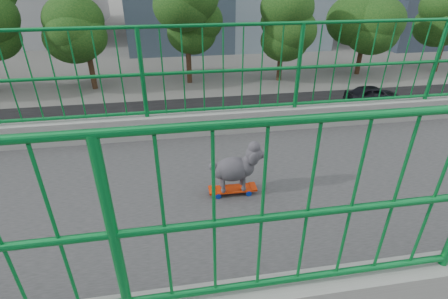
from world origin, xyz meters
TOP-DOWN VIEW (x-y plane):
  - road at (-13.00, 0.00)m, footprint 18.00×90.00m
  - street_trees at (-26.03, 1.06)m, footprint 5.30×60.40m
  - skateboard at (0.02, 2.86)m, footprint 0.15×0.48m
  - poodle at (0.03, 2.89)m, footprint 0.24×0.56m
  - car_1 at (-9.20, 9.70)m, footprint 1.51×4.32m
  - car_2 at (-12.40, -4.42)m, footprint 2.38×5.16m
  - car_3 at (-15.60, 4.51)m, footprint 2.00×4.91m
  - car_4 at (-18.80, 17.02)m, footprint 1.61×4.00m
  - car_6 at (-9.20, 3.35)m, footprint 2.37×5.15m
  - car_7 at (-12.40, 1.43)m, footprint 2.07×5.09m

SIDE VIEW (x-z plane):
  - road at x=-13.00m, z-range 0.00..0.02m
  - car_4 at x=-18.80m, z-range 0.00..1.36m
  - car_1 at x=-9.20m, z-range 0.00..1.42m
  - car_3 at x=-15.60m, z-range 0.00..1.42m
  - car_6 at x=-9.20m, z-range 0.00..1.43m
  - car_2 at x=-12.40m, z-range 0.00..1.43m
  - car_7 at x=-12.40m, z-range 0.00..1.48m
  - street_trees at x=-26.03m, z-range 1.09..8.35m
  - skateboard at x=0.02m, z-range 7.02..7.08m
  - poodle at x=0.03m, z-range 7.08..7.54m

